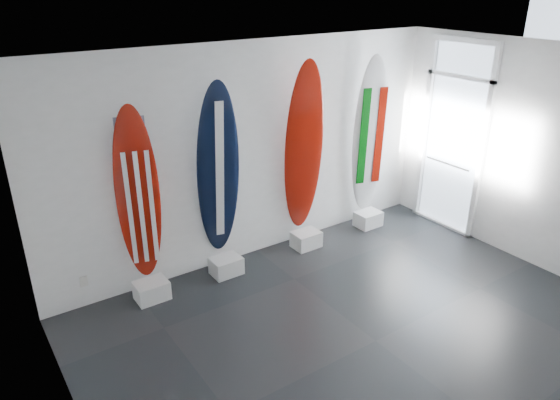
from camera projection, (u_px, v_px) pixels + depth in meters
floor at (376, 341)px, 5.73m from camera, size 6.00×6.00×0.00m
ceiling at (401, 65)px, 4.53m from camera, size 6.00×6.00×0.00m
wall_back at (254, 154)px, 7.02m from camera, size 6.00×0.00×6.00m
wall_left at (76, 325)px, 3.57m from camera, size 0.00×5.00×5.00m
wall_right at (553, 163)px, 6.68m from camera, size 0.00×5.00×5.00m
display_block_usa at (152, 290)px, 6.43m from camera, size 0.40×0.30×0.24m
surfboard_usa at (138, 197)px, 6.01m from camera, size 0.56×0.39×2.24m
display_block_navy at (226, 266)px, 6.98m from camera, size 0.40×0.30×0.24m
surfboard_navy at (218, 172)px, 6.53m from camera, size 0.64×0.57×2.41m
display_block_swiss at (306, 239)px, 7.68m from camera, size 0.40×0.30×0.24m
surfboard_swiss at (304, 149)px, 7.20m from camera, size 0.64×0.47×2.52m
display_block_italy at (368, 219)px, 8.33m from camera, size 0.40×0.30×0.24m
surfboard_italy at (370, 136)px, 7.86m from camera, size 0.59×0.34×2.47m
wall_outlet at (84, 281)px, 6.20m from camera, size 0.09×0.02×0.13m
glass_door at (453, 140)px, 7.87m from camera, size 0.12×1.16×2.85m
balcony at (496, 179)px, 8.93m from camera, size 2.80×2.20×1.20m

